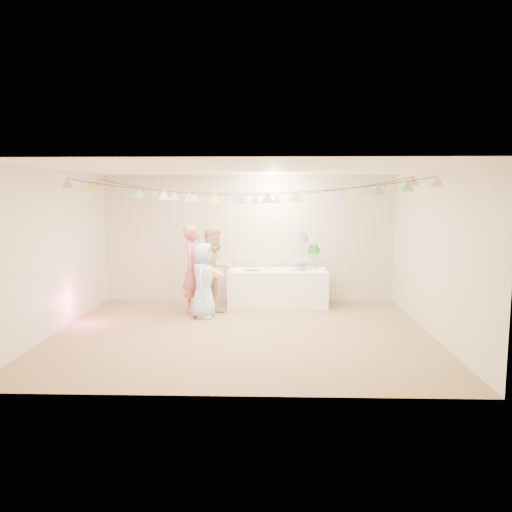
{
  "coord_description": "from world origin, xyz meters",
  "views": [
    {
      "loc": [
        0.46,
        -7.75,
        2.22
      ],
      "look_at": [
        0.2,
        0.8,
        1.15
      ],
      "focal_mm": 35.0,
      "sensor_mm": 36.0,
      "label": 1
    }
  ],
  "objects_px": {
    "person_adult_a": "(194,269)",
    "person_adult_b": "(215,270)",
    "cake_stand": "(306,251)",
    "person_child": "(203,280)",
    "table": "(278,288)"
  },
  "relations": [
    {
      "from": "table",
      "to": "person_adult_b",
      "type": "bearing_deg",
      "value": -147.0
    },
    {
      "from": "table",
      "to": "person_adult_a",
      "type": "bearing_deg",
      "value": -160.75
    },
    {
      "from": "person_adult_a",
      "to": "person_adult_b",
      "type": "xyz_separation_m",
      "value": [
        0.42,
        -0.2,
        -0.0
      ]
    },
    {
      "from": "person_adult_a",
      "to": "person_child",
      "type": "bearing_deg",
      "value": -136.66
    },
    {
      "from": "table",
      "to": "person_child",
      "type": "distance_m",
      "value": 1.69
    },
    {
      "from": "person_child",
      "to": "cake_stand",
      "type": "bearing_deg",
      "value": -54.85
    },
    {
      "from": "cake_stand",
      "to": "person_child",
      "type": "xyz_separation_m",
      "value": [
        -1.9,
        -1.02,
        -0.42
      ]
    },
    {
      "from": "table",
      "to": "person_adult_a",
      "type": "relative_size",
      "value": 1.17
    },
    {
      "from": "person_adult_a",
      "to": "person_child",
      "type": "relative_size",
      "value": 1.22
    },
    {
      "from": "table",
      "to": "person_adult_a",
      "type": "xyz_separation_m",
      "value": [
        -1.58,
        -0.55,
        0.46
      ]
    },
    {
      "from": "person_adult_a",
      "to": "person_adult_b",
      "type": "height_order",
      "value": "same"
    },
    {
      "from": "person_adult_a",
      "to": "person_adult_b",
      "type": "distance_m",
      "value": 0.46
    },
    {
      "from": "cake_stand",
      "to": "person_adult_b",
      "type": "relative_size",
      "value": 0.42
    },
    {
      "from": "table",
      "to": "person_child",
      "type": "bearing_deg",
      "value": -144.27
    },
    {
      "from": "cake_stand",
      "to": "person_adult_a",
      "type": "height_order",
      "value": "person_adult_a"
    }
  ]
}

